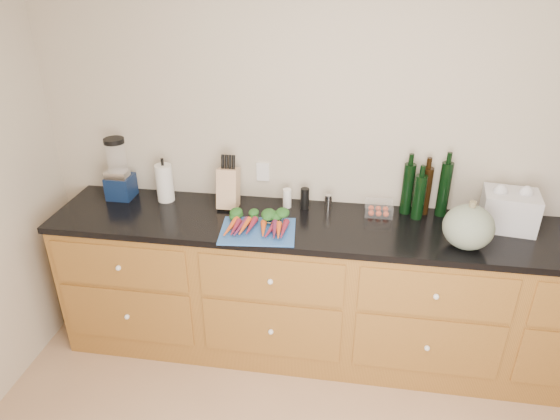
% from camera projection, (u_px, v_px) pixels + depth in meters
% --- Properties ---
extents(wall_back, '(4.10, 0.05, 2.60)m').
position_uv_depth(wall_back, '(360.00, 148.00, 3.03)').
color(wall_back, beige).
rests_on(wall_back, ground).
extents(cabinets, '(3.60, 0.64, 0.90)m').
position_uv_depth(cabinets, '(350.00, 294.00, 3.12)').
color(cabinets, brown).
rests_on(cabinets, ground).
extents(countertop, '(3.64, 0.62, 0.04)m').
position_uv_depth(countertop, '(355.00, 229.00, 2.91)').
color(countertop, black).
rests_on(countertop, cabinets).
extents(cutting_board, '(0.45, 0.36, 0.01)m').
position_uv_depth(cutting_board, '(258.00, 231.00, 2.84)').
color(cutting_board, '#2A5DAE').
rests_on(cutting_board, countertop).
extents(carrots, '(0.38, 0.28, 0.05)m').
position_uv_depth(carrots, '(259.00, 223.00, 2.86)').
color(carrots, '#EF581C').
rests_on(carrots, cutting_board).
extents(squash, '(0.27, 0.27, 0.24)m').
position_uv_depth(squash, '(468.00, 227.00, 2.64)').
color(squash, '#5E6E5C').
rests_on(squash, countertop).
extents(blender_appliance, '(0.16, 0.16, 0.40)m').
position_uv_depth(blender_appliance, '(119.00, 172.00, 3.17)').
color(blender_appliance, '#0E1E41').
rests_on(blender_appliance, countertop).
extents(paper_towel, '(0.11, 0.11, 0.24)m').
position_uv_depth(paper_towel, '(165.00, 183.00, 3.15)').
color(paper_towel, silver).
rests_on(paper_towel, countertop).
extents(knife_block, '(0.12, 0.12, 0.25)m').
position_uv_depth(knife_block, '(228.00, 188.00, 3.08)').
color(knife_block, tan).
rests_on(knife_block, countertop).
extents(grinder_salt, '(0.05, 0.05, 0.12)m').
position_uv_depth(grinder_salt, '(287.00, 198.00, 3.09)').
color(grinder_salt, white).
rests_on(grinder_salt, countertop).
extents(grinder_pepper, '(0.05, 0.05, 0.13)m').
position_uv_depth(grinder_pepper, '(305.00, 198.00, 3.08)').
color(grinder_pepper, black).
rests_on(grinder_pepper, countertop).
extents(canister_chrome, '(0.04, 0.04, 0.10)m').
position_uv_depth(canister_chrome, '(328.00, 202.00, 3.06)').
color(canister_chrome, silver).
rests_on(canister_chrome, countertop).
extents(tomato_box, '(0.16, 0.13, 0.08)m').
position_uv_depth(tomato_box, '(379.00, 208.00, 3.02)').
color(tomato_box, white).
rests_on(tomato_box, countertop).
extents(bottles, '(0.28, 0.14, 0.34)m').
position_uv_depth(bottles, '(424.00, 191.00, 2.97)').
color(bottles, black).
rests_on(bottles, countertop).
extents(grocery_bag, '(0.32, 0.27, 0.22)m').
position_uv_depth(grocery_bag, '(509.00, 210.00, 2.84)').
color(grocery_bag, silver).
rests_on(grocery_bag, countertop).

